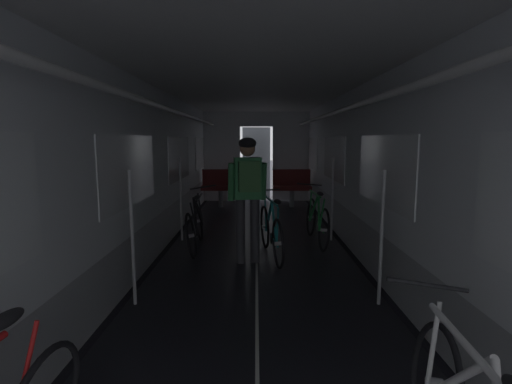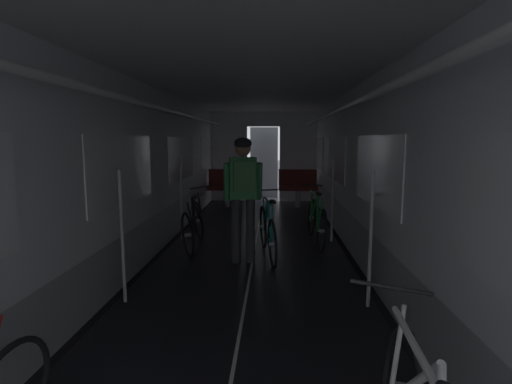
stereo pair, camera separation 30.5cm
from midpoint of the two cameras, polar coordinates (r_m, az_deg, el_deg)
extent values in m
cube|color=black|center=(5.53, -14.04, -10.44)|extent=(0.08, 11.50, 0.01)
cube|color=black|center=(5.46, 16.21, -10.77)|extent=(0.08, 11.50, 0.01)
cube|color=beige|center=(5.31, 0.97, -10.99)|extent=(0.03, 11.27, 0.00)
cube|color=#9EA0A5|center=(5.48, -15.15, -7.44)|extent=(0.12, 11.50, 0.60)
cube|color=silver|center=(5.30, -15.61, 5.47)|extent=(0.12, 11.50, 1.85)
cube|color=white|center=(4.74, -16.95, 3.07)|extent=(0.02, 1.90, 0.80)
cube|color=white|center=(7.51, -9.61, 4.88)|extent=(0.02, 1.90, 0.80)
cube|color=white|center=(10.34, -6.23, 5.69)|extent=(0.02, 1.90, 0.80)
cube|color=yellow|center=(4.84, -16.55, 3.17)|extent=(0.01, 0.20, 0.28)
cylinder|color=white|center=(5.21, -12.22, 11.87)|extent=(0.07, 11.04, 0.07)
cylinder|color=#B7BABF|center=(4.25, -16.96, -6.32)|extent=(0.04, 0.04, 1.40)
cylinder|color=#B7BABF|center=(6.71, -9.55, -1.02)|extent=(0.04, 0.04, 1.40)
cube|color=#9EA0A5|center=(5.40, 17.37, -7.75)|extent=(0.12, 11.50, 0.60)
cube|color=silver|center=(5.22, 17.91, 5.35)|extent=(0.12, 11.50, 1.85)
cube|color=white|center=(4.66, 18.89, 2.91)|extent=(0.02, 1.90, 0.80)
cube|color=white|center=(7.45, 12.74, 4.78)|extent=(0.02, 1.90, 0.80)
cube|color=white|center=(10.30, 9.95, 5.61)|extent=(0.02, 1.90, 0.80)
cube|color=yellow|center=(4.82, 18.34, 3.08)|extent=(0.01, 0.20, 0.28)
cylinder|color=white|center=(5.15, 14.45, 11.86)|extent=(0.07, 11.04, 0.07)
cylinder|color=#B7BABF|center=(4.16, 18.38, -6.67)|extent=(0.04, 0.04, 1.40)
cylinder|color=#B7BABF|center=(6.65, 12.36, -1.17)|extent=(0.04, 0.04, 1.40)
cube|color=silver|center=(10.91, -3.13, 5.17)|extent=(1.00, 0.12, 2.45)
cube|color=silver|center=(10.88, 6.92, 5.12)|extent=(1.00, 0.12, 2.45)
cube|color=silver|center=(10.86, 1.91, 10.57)|extent=(0.90, 0.12, 0.40)
cube|color=#4C4F54|center=(11.56, 1.93, 4.32)|extent=(0.81, 0.04, 2.05)
cube|color=silver|center=(5.10, 1.04, 16.78)|extent=(3.14, 11.62, 0.12)
cylinder|color=gray|center=(9.95, -3.41, -0.90)|extent=(0.12, 0.12, 0.44)
cube|color=maroon|center=(9.91, -3.42, 0.64)|extent=(0.96, 0.44, 0.10)
cube|color=maroon|center=(10.07, -3.32, 2.19)|extent=(0.96, 0.08, 0.40)
torus|color=gray|center=(10.14, -5.73, 3.33)|extent=(0.14, 0.14, 0.02)
cylinder|color=gray|center=(9.92, 6.98, -0.96)|extent=(0.12, 0.12, 0.44)
cube|color=maroon|center=(9.89, 7.01, 0.58)|extent=(0.96, 0.44, 0.10)
cube|color=maroon|center=(10.05, 6.95, 2.13)|extent=(0.96, 0.08, 0.40)
torus|color=gray|center=(10.04, 4.50, 3.30)|extent=(0.14, 0.14, 0.02)
torus|color=black|center=(5.75, -8.39, -6.22)|extent=(0.17, 0.68, 0.67)
cylinder|color=#B2B2B7|center=(5.75, -8.39, -6.22)|extent=(0.10, 0.05, 0.06)
torus|color=black|center=(6.73, -7.11, -4.14)|extent=(0.17, 0.68, 0.67)
cylinder|color=#B2B2B7|center=(6.73, -7.11, -4.14)|extent=(0.10, 0.05, 0.06)
cylinder|color=black|center=(6.38, -7.20, -2.81)|extent=(0.10, 0.54, 0.56)
cylinder|color=black|center=(5.98, -7.70, -3.53)|extent=(0.13, 0.34, 0.55)
cylinder|color=black|center=(6.18, -7.05, -0.69)|extent=(0.07, 0.82, 0.04)
cylinder|color=black|center=(5.76, -7.97, -3.74)|extent=(0.09, 0.17, 0.49)
cylinder|color=black|center=(5.97, -8.10, -5.91)|extent=(0.05, 0.45, 0.07)
cylinder|color=black|center=(6.65, -6.86, -2.17)|extent=(0.11, 0.09, 0.49)
cylinder|color=black|center=(6.19, -7.83, -5.62)|extent=(0.05, 0.17, 0.17)
ellipsoid|color=black|center=(5.75, -7.50, -0.73)|extent=(0.11, 0.24, 0.07)
cylinder|color=black|center=(6.62, -6.43, 0.74)|extent=(0.44, 0.04, 0.09)
cylinder|color=silver|center=(1.98, 26.76, -19.93)|extent=(0.10, 0.82, 0.04)
cylinder|color=silver|center=(2.47, 23.50, -20.27)|extent=(0.10, 0.08, 0.49)
cylinder|color=black|center=(2.34, 22.76, -12.74)|extent=(0.44, 0.06, 0.08)
torus|color=black|center=(6.03, 11.00, -5.58)|extent=(0.12, 0.67, 0.67)
cylinder|color=#B2B2B7|center=(6.03, 11.00, -5.58)|extent=(0.10, 0.05, 0.06)
torus|color=black|center=(7.01, 9.37, -3.68)|extent=(0.12, 0.67, 0.67)
cylinder|color=#B2B2B7|center=(7.01, 9.37, -3.68)|extent=(0.10, 0.05, 0.06)
cylinder|color=#1E8438|center=(6.67, 9.73, -2.36)|extent=(0.10, 0.54, 0.56)
cylinder|color=#1E8438|center=(6.27, 10.38, -3.01)|extent=(0.06, 0.34, 0.55)
cylinder|color=#1E8438|center=(6.47, 9.86, -0.30)|extent=(0.08, 0.82, 0.04)
cylinder|color=#1E8438|center=(6.05, 10.77, -3.20)|extent=(0.07, 0.16, 0.49)
cylinder|color=#1E8438|center=(6.25, 10.61, -5.31)|extent=(0.05, 0.45, 0.07)
cylinder|color=#1E8438|center=(6.94, 9.32, -1.77)|extent=(0.06, 0.09, 0.49)
cylinder|color=black|center=(6.47, 10.24, -5.06)|extent=(0.03, 0.17, 0.17)
ellipsoid|color=black|center=(6.04, 10.55, -0.30)|extent=(0.11, 0.24, 0.07)
cylinder|color=black|center=(6.91, 9.15, 1.05)|extent=(0.44, 0.05, 0.06)
cylinder|color=#2D2D33|center=(5.43, -1.30, -5.67)|extent=(0.13, 0.13, 0.90)
cylinder|color=#2D2D33|center=(5.45, 0.80, -5.62)|extent=(0.13, 0.13, 0.90)
cube|color=#337F47|center=(5.32, -0.25, 2.03)|extent=(0.39, 0.27, 0.56)
cylinder|color=#337F47|center=(5.32, -2.63, 1.49)|extent=(0.12, 0.21, 0.53)
cylinder|color=#337F47|center=(5.37, 2.06, 1.54)|extent=(0.12, 0.21, 0.53)
sphere|color=#9E7051|center=(5.29, -0.26, 6.34)|extent=(0.21, 0.21, 0.21)
ellipsoid|color=black|center=(5.29, -0.26, 7.10)|extent=(0.28, 0.31, 0.16)
cube|color=#3D703D|center=(5.15, -0.06, 2.29)|extent=(0.30, 0.20, 0.40)
torus|color=black|center=(5.22, 4.10, -7.55)|extent=(0.15, 0.67, 0.67)
cylinder|color=#B2B2B7|center=(5.22, 4.10, -7.55)|extent=(0.10, 0.06, 0.05)
torus|color=black|center=(6.19, 2.45, -5.09)|extent=(0.15, 0.67, 0.67)
cylinder|color=#B2B2B7|center=(6.19, 2.45, -5.09)|extent=(0.10, 0.06, 0.05)
cylinder|color=teal|center=(5.84, 2.98, -3.66)|extent=(0.11, 0.54, 0.56)
cylinder|color=teal|center=(5.45, 3.65, -4.51)|extent=(0.10, 0.34, 0.55)
cylinder|color=teal|center=(5.65, 3.32, -1.33)|extent=(0.16, 0.82, 0.03)
cylinder|color=teal|center=(5.23, 4.07, -4.78)|extent=(0.03, 0.17, 0.49)
cylinder|color=teal|center=(5.44, 3.68, -7.16)|extent=(0.09, 0.45, 0.07)
cylinder|color=teal|center=(6.12, 2.57, -2.93)|extent=(0.05, 0.09, 0.49)
cylinder|color=black|center=(5.66, 3.29, -6.80)|extent=(0.04, 0.17, 0.17)
ellipsoid|color=black|center=(5.22, 4.10, -1.42)|extent=(0.13, 0.25, 0.06)
cylinder|color=black|center=(6.08, 2.66, 0.27)|extent=(0.44, 0.09, 0.04)
camera|label=1|loc=(0.15, -88.65, 0.18)|focal=27.46mm
camera|label=2|loc=(0.15, 91.35, -0.18)|focal=27.46mm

